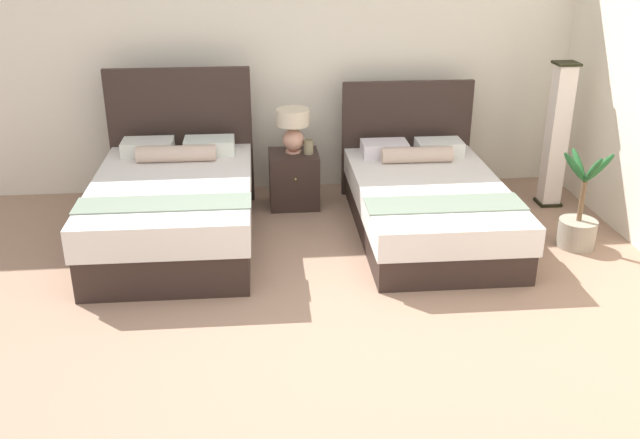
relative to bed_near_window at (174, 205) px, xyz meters
The scene contains 9 objects.
ground_plane 2.27m from the bed_near_window, 59.58° to the right, with size 9.53×10.21×0.02m, color #9F7B64.
wall_back 2.05m from the bed_near_window, 50.28° to the left, with size 9.53×0.12×2.72m, color white.
bed_near_window is the anchor object (origin of this frame).
bed_near_corner 2.28m from the bed_near_window, ahead, with size 1.34×2.22×1.18m.
nightstand 1.34m from the bed_near_window, 34.41° to the left, with size 0.49×0.46×0.55m.
table_lamp 1.43m from the bed_near_window, 35.11° to the left, with size 0.32×0.32×0.44m.
vase 1.47m from the bed_near_window, 29.83° to the left, with size 0.10×0.10×0.14m.
floor_lamp_corner 3.73m from the bed_near_window, ahead, with size 0.22×0.22×1.43m.
potted_palm 3.55m from the bed_near_window, ahead, with size 0.47×0.58×0.92m.
Camera 1 is at (-0.42, -3.94, 2.69)m, focal length 39.65 mm.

